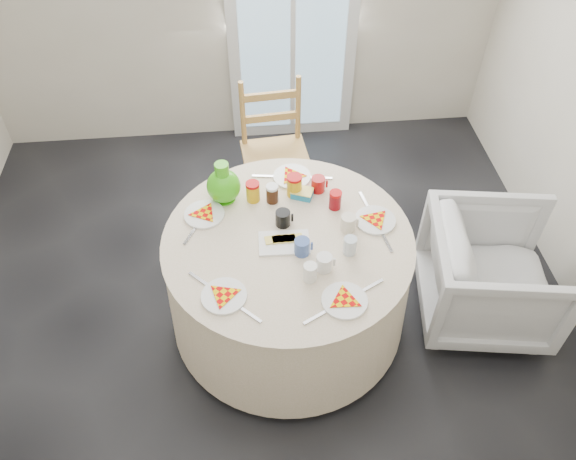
{
  "coord_description": "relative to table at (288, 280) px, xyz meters",
  "views": [
    {
      "loc": [
        -0.03,
        -2.07,
        2.96
      ],
      "look_at": [
        0.17,
        -0.02,
        0.8
      ],
      "focal_mm": 35.0,
      "sensor_mm": 36.0,
      "label": 1
    }
  ],
  "objects": [
    {
      "name": "floor",
      "position": [
        -0.17,
        0.02,
        -0.38
      ],
      "size": [
        4.0,
        4.0,
        0.0
      ],
      "primitive_type": "plane",
      "color": "black",
      "rests_on": "ground"
    },
    {
      "name": "glass_door",
      "position": [
        0.23,
        1.97,
        0.68
      ],
      "size": [
        1.0,
        0.08,
        2.1
      ],
      "primitive_type": "cube",
      "color": "silver",
      "rests_on": "floor"
    },
    {
      "name": "table",
      "position": [
        0.0,
        0.0,
        0.0
      ],
      "size": [
        1.41,
        1.41,
        0.71
      ],
      "primitive_type": "cylinder",
      "color": "beige",
      "rests_on": "floor"
    },
    {
      "name": "wooden_chair",
      "position": [
        0.01,
        1.01,
        0.09
      ],
      "size": [
        0.48,
        0.46,
        1.0
      ],
      "primitive_type": null,
      "rotation": [
        0.0,
        0.0,
        0.08
      ],
      "color": "#AE8253",
      "rests_on": "floor"
    },
    {
      "name": "armchair",
      "position": [
        1.22,
        -0.06,
        0.02
      ],
      "size": [
        0.82,
        0.86,
        0.78
      ],
      "primitive_type": "imported",
      "rotation": [
        0.0,
        0.0,
        1.42
      ],
      "color": "silver",
      "rests_on": "floor"
    },
    {
      "name": "place_settings",
      "position": [
        0.0,
        0.0,
        0.4
      ],
      "size": [
        1.59,
        1.59,
        0.02
      ],
      "primitive_type": null,
      "rotation": [
        0.0,
        0.0,
        -0.35
      ],
      "color": "white",
      "rests_on": "table"
    },
    {
      "name": "jar_cluster",
      "position": [
        0.05,
        0.27,
        0.45
      ],
      "size": [
        0.53,
        0.27,
        0.15
      ],
      "primitive_type": null,
      "rotation": [
        0.0,
        0.0,
        -0.02
      ],
      "color": "#A8781C",
      "rests_on": "table"
    },
    {
      "name": "butter_tub",
      "position": [
        0.11,
        0.33,
        0.41
      ],
      "size": [
        0.15,
        0.13,
        0.05
      ],
      "primitive_type": "cube",
      "rotation": [
        0.0,
        0.0,
        -0.39
      ],
      "color": "teal",
      "rests_on": "table"
    },
    {
      "name": "green_pitcher",
      "position": [
        -0.33,
        0.35,
        0.49
      ],
      "size": [
        0.26,
        0.26,
        0.25
      ],
      "primitive_type": null,
      "rotation": [
        0.0,
        0.0,
        -0.42
      ],
      "color": "#39B812",
      "rests_on": "table"
    },
    {
      "name": "cheese_platter",
      "position": [
        -0.02,
        -0.03,
        0.4
      ],
      "size": [
        0.28,
        0.18,
        0.04
      ],
      "primitive_type": null,
      "rotation": [
        0.0,
        0.0,
        -0.03
      ],
      "color": "white",
      "rests_on": "table"
    },
    {
      "name": "mugs_glasses",
      "position": [
        0.16,
        -0.01,
        0.44
      ],
      "size": [
        0.7,
        0.7,
        0.11
      ],
      "primitive_type": null,
      "rotation": [
        0.0,
        0.0,
        0.14
      ],
      "color": "#AEABAB",
      "rests_on": "table"
    }
  ]
}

